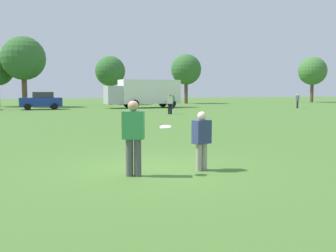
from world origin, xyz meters
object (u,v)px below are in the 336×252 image
Objects in this scene: player_thrower at (133,134)px; bystander_far_jogger at (173,101)px; player_defender at (202,138)px; parked_car_near_right at (41,101)px; box_truck at (144,92)px; bystander_sideline_watcher at (170,103)px; bystander_field_marshal at (298,100)px; frisbee at (165,127)px.

bystander_far_jogger is (12.59, 29.72, -0.10)m from player_thrower.
parked_car_near_right is at bearing 94.19° from player_defender.
parked_car_near_right reaches higher than player_defender.
bystander_sideline_watcher is (-1.53, -12.24, -0.79)m from box_truck.
parked_car_near_right is 27.83m from bystander_field_marshal.
player_thrower is at bearing -112.96° from bystander_far_jogger.
box_truck reaches higher than frisbee.
bystander_field_marshal is at bearing 46.04° from frisbee.
bystander_far_jogger is at bearing 69.90° from player_defender.
player_defender is 33.25m from parked_car_near_right.
player_thrower is 1.74m from player_defender.
box_truck reaches higher than bystander_sideline_watcher.
box_truck is 12.36m from bystander_sideline_watcher.
bystander_sideline_watcher is (9.70, -12.03, 0.04)m from parked_car_near_right.
bystander_sideline_watcher is at bearing 66.96° from player_thrower.
bystander_far_jogger is at bearing 67.23° from bystander_sideline_watcher.
bystander_field_marshal is at bearing 45.09° from player_thrower.
player_defender is at bearing -133.00° from bystander_field_marshal.
box_truck is 5.33× the size of bystander_field_marshal.
frisbee is at bearing -87.55° from parked_car_near_right.
bystander_far_jogger is at bearing -60.73° from box_truck.
player_defender is at bearing -108.99° from bystander_sideline_watcher.
bystander_far_jogger is (3.59, 8.56, -0.09)m from bystander_sideline_watcher.
bystander_far_jogger is (2.06, -3.68, -0.88)m from box_truck.
parked_car_near_right is (-1.43, 33.33, -0.19)m from frisbee.
player_defender is 0.93× the size of bystander_far_jogger.
parked_car_near_right is at bearing 91.21° from player_thrower.
player_thrower is at bearing -88.79° from parked_car_near_right.
player_thrower is at bearing -178.91° from player_defender.
player_thrower is 1.12× the size of bystander_far_jogger.
box_truck reaches higher than parked_car_near_right.
player_thrower is 32.28m from bystander_far_jogger.
player_thrower is 22.99m from bystander_sideline_watcher.
bystander_sideline_watcher is 1.10× the size of bystander_far_jogger.
bystander_sideline_watcher is 1.06× the size of bystander_field_marshal.
bystander_field_marshal is at bearing -13.79° from bystander_far_jogger.
box_truck is (9.80, 33.54, 0.64)m from frisbee.
player_thrower reaches higher than player_defender.
bystander_far_jogger reaches higher than frisbee.
frisbee is at bearing -111.68° from bystander_far_jogger.
bystander_sideline_watcher is at bearing 68.77° from frisbee.
box_truck reaches higher than bystander_far_jogger.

